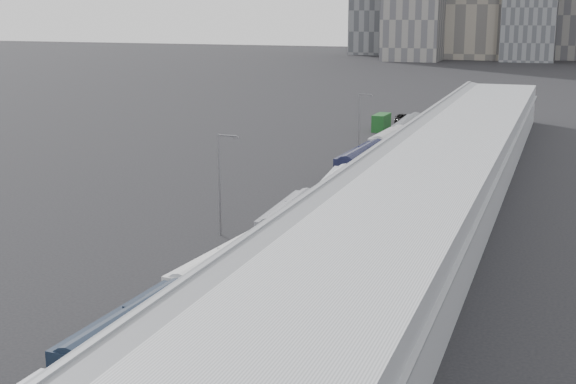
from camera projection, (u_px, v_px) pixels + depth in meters
The scene contains 19 objects.
sidewalk at pixel (383, 227), 77.29m from camera, with size 10.00×170.00×0.12m, color gray.
lane_line at pixel (281, 218), 80.71m from camera, with size 0.12×160.00×0.02m, color gold.
depot at pixel (426, 195), 75.22m from camera, with size 12.45×160.40×7.20m.
bus_1 at pixel (130, 342), 47.27m from camera, with size 2.97×12.17×3.53m.
bus_2 at pixel (224, 277), 58.52m from camera, with size 3.67×12.54×3.61m.
bus_3 at pixel (289, 225), 72.60m from camera, with size 3.02×12.41×3.60m.
bus_4 at pixel (336, 195), 83.66m from camera, with size 3.88×12.95×3.73m.
bus_5 at pixel (362, 166), 98.18m from camera, with size 3.51×14.09×4.08m.
bus_6 at pixel (390, 146), 112.76m from camera, with size 3.43×13.68×3.96m.
bus_7 at pixel (409, 133), 123.80m from camera, with size 3.16×14.03×4.08m.
tree_1 at pixel (261, 266), 54.54m from camera, with size 1.36×1.36×4.34m.
tree_2 at pixel (352, 193), 76.32m from camera, with size 1.19×1.19×4.15m.
tree_3 at pixel (400, 151), 98.47m from camera, with size 1.95×1.95×4.54m.
tree_4 at pixel (432, 125), 122.21m from camera, with size 2.62×2.62×4.49m.
tree_5 at pixel (457, 102), 146.90m from camera, with size 2.57×2.57×5.03m.
street_lamp_near at pixel (221, 178), 73.60m from camera, with size 2.04×0.22×9.53m.
street_lamp_far at pixel (360, 116), 120.31m from camera, with size 2.04×0.22×8.14m.
shipping_container at pixel (381, 122), 137.27m from camera, with size 2.12×5.36×2.86m, color #144118.
suv at pixel (402, 119), 146.84m from camera, with size 2.56×5.56×1.55m, color black.
Camera 1 is at (25.16, -18.33, 20.84)m, focal length 50.00 mm.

